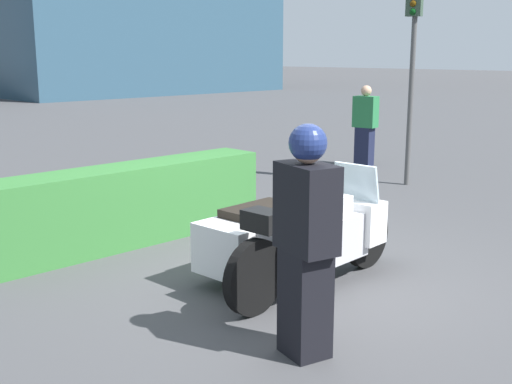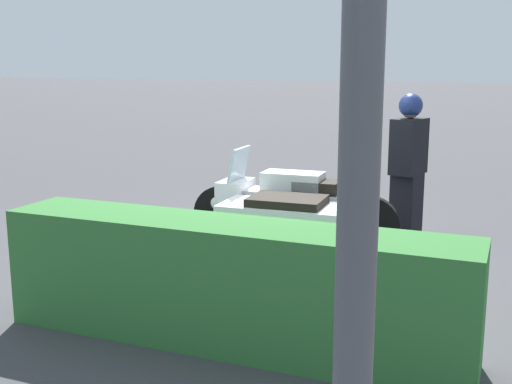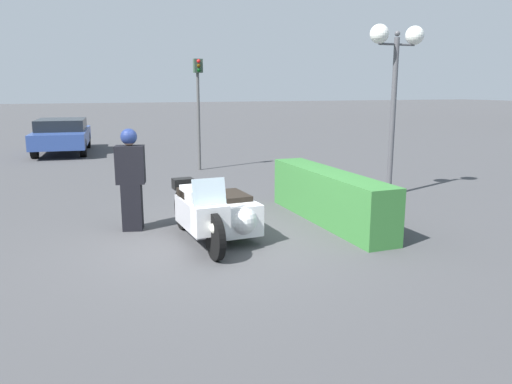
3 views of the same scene
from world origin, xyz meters
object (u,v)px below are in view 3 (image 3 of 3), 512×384
object	(u,v)px
officer_rider	(131,177)
traffic_light_far	(198,98)
police_motorcycle	(217,213)
parked_car_background	(62,134)
hedge_bush_curbside	(329,197)
twin_lamp_post	(396,57)

from	to	relation	value
officer_rider	traffic_light_far	bearing A→B (deg)	-10.47
traffic_light_far	officer_rider	bearing A→B (deg)	-28.63
police_motorcycle	parked_car_background	xyz separation A→B (m)	(-13.07, -2.31, 0.24)
officer_rider	hedge_bush_curbside	distance (m)	3.61
police_motorcycle	traffic_light_far	world-z (taller)	traffic_light_far
traffic_light_far	parked_car_background	bearing A→B (deg)	-150.39
hedge_bush_curbside	parked_car_background	world-z (taller)	parked_car_background
police_motorcycle	parked_car_background	bearing A→B (deg)	-172.60
officer_rider	hedge_bush_curbside	bearing A→B (deg)	-87.69
twin_lamp_post	officer_rider	bearing A→B (deg)	-82.48
hedge_bush_curbside	twin_lamp_post	xyz separation A→B (m)	(-1.55, 2.46, 2.66)
hedge_bush_curbside	twin_lamp_post	world-z (taller)	twin_lamp_post
traffic_light_far	parked_car_background	xyz separation A→B (m)	(-5.94, -3.89, -1.47)
police_motorcycle	traffic_light_far	xyz separation A→B (m)	(-7.13, 1.58, 1.71)
hedge_bush_curbside	twin_lamp_post	bearing A→B (deg)	122.12
officer_rider	traffic_light_far	size ratio (longest dim) A/B	0.54
officer_rider	hedge_bush_curbside	world-z (taller)	officer_rider
hedge_bush_curbside	traffic_light_far	bearing A→B (deg)	-173.96
parked_car_background	hedge_bush_curbside	bearing A→B (deg)	-154.46
twin_lamp_post	parked_car_background	bearing A→B (deg)	-147.57
police_motorcycle	hedge_bush_curbside	size ratio (longest dim) A/B	0.68
officer_rider	twin_lamp_post	world-z (taller)	twin_lamp_post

